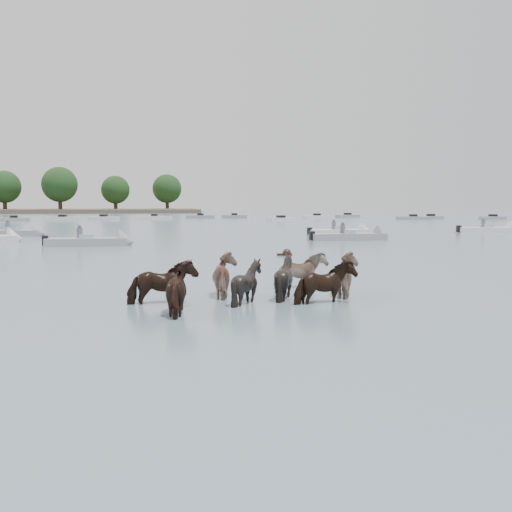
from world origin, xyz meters
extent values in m
plane|color=#4A5D6B|center=(0.00, 0.00, 0.00)|extent=(400.00, 400.00, 0.00)
imported|color=black|center=(-3.45, 1.93, 0.44)|extent=(1.82, 1.07, 1.44)
imported|color=#7B6453|center=(-1.51, 2.96, 0.47)|extent=(1.73, 1.85, 1.50)
imported|color=black|center=(-0.06, 2.22, 0.46)|extent=(1.73, 1.66, 1.49)
imported|color=#8C745F|center=(0.88, 4.02, 0.42)|extent=(1.79, 1.17, 1.39)
imported|color=black|center=(-2.89, 0.55, 0.47)|extent=(1.70, 1.83, 1.50)
imported|color=black|center=(-1.21, 1.64, 0.43)|extent=(1.51, 1.40, 1.42)
imported|color=black|center=(0.77, 1.19, 0.42)|extent=(1.81, 1.21, 1.40)
imported|color=gray|center=(1.93, 2.42, 0.46)|extent=(1.52, 1.69, 1.49)
sphere|color=black|center=(3.11, 14.97, 0.12)|extent=(0.44, 0.44, 0.44)
cube|color=black|center=(2.86, 14.97, 0.02)|extent=(0.50, 0.22, 0.18)
cone|color=silver|center=(-12.50, 28.28, 0.20)|extent=(1.46, 1.83, 1.60)
cube|color=gray|center=(-7.43, 23.74, 0.20)|extent=(4.88, 1.67, 0.55)
cone|color=gray|center=(-5.00, 23.78, 0.20)|extent=(0.92, 1.61, 1.60)
cube|color=#99ADB7|center=(-7.43, 23.74, 0.55)|extent=(0.82, 1.13, 0.35)
cube|color=black|center=(-9.86, 23.70, 0.35)|extent=(0.36, 0.36, 0.60)
cylinder|color=#595966|center=(-7.83, 23.74, 0.75)|extent=(0.36, 0.36, 0.70)
sphere|color=#595966|center=(-7.83, 23.74, 1.20)|extent=(0.24, 0.24, 0.24)
cube|color=silver|center=(11.63, 32.14, 0.20)|extent=(4.97, 1.75, 0.55)
cone|color=silver|center=(14.09, 32.21, 0.20)|extent=(0.95, 1.63, 1.60)
cube|color=#99ADB7|center=(11.63, 32.14, 0.55)|extent=(0.83, 1.14, 0.35)
cube|color=black|center=(9.17, 32.06, 0.35)|extent=(0.36, 0.36, 0.60)
cylinder|color=#595966|center=(11.23, 32.14, 0.75)|extent=(0.36, 0.36, 0.70)
sphere|color=#595966|center=(11.23, 32.14, 1.20)|extent=(0.24, 0.24, 0.24)
cube|color=gray|center=(10.27, 26.02, 0.20)|extent=(5.37, 1.71, 0.55)
cone|color=gray|center=(12.94, 26.07, 0.20)|extent=(0.93, 1.62, 1.60)
cube|color=#99ADB7|center=(10.27, 26.02, 0.55)|extent=(0.82, 1.14, 0.35)
cube|color=black|center=(7.61, 25.96, 0.35)|extent=(0.36, 0.36, 0.60)
cylinder|color=#595966|center=(9.87, 26.02, 0.75)|extent=(0.36, 0.36, 0.70)
sphere|color=#595966|center=(9.87, 26.02, 1.20)|extent=(0.24, 0.24, 0.24)
cube|color=silver|center=(26.11, 33.88, 0.20)|extent=(5.47, 1.73, 0.55)
cube|color=#99ADB7|center=(26.11, 33.88, 0.55)|extent=(0.83, 1.14, 0.35)
cube|color=black|center=(23.40, 33.94, 0.35)|extent=(0.36, 0.36, 0.60)
cylinder|color=#595966|center=(25.71, 33.88, 0.75)|extent=(0.36, 0.36, 0.70)
sphere|color=#595966|center=(25.71, 33.88, 1.20)|extent=(0.24, 0.24, 0.24)
cube|color=gray|center=(-14.24, 35.79, 0.20)|extent=(4.47, 2.23, 0.55)
cone|color=gray|center=(-12.13, 35.47, 0.20)|extent=(1.13, 1.72, 1.60)
cube|color=#99ADB7|center=(-14.24, 35.79, 0.55)|extent=(0.96, 1.23, 0.35)
cylinder|color=#595966|center=(-14.64, 35.79, 0.75)|extent=(0.36, 0.36, 0.70)
sphere|color=#595966|center=(-14.64, 35.79, 1.20)|extent=(0.24, 0.24, 0.24)
cube|color=gray|center=(-22.46, 74.90, 0.22)|extent=(4.36, 2.68, 0.60)
cube|color=black|center=(-22.46, 74.90, 0.60)|extent=(1.26, 1.26, 0.50)
cube|color=silver|center=(-16.33, 79.26, 0.22)|extent=(5.80, 2.91, 0.60)
cube|color=black|center=(-16.33, 79.26, 0.60)|extent=(1.23, 1.23, 0.50)
cube|color=silver|center=(-10.36, 80.49, 0.22)|extent=(4.87, 2.96, 0.60)
cube|color=black|center=(-10.36, 80.49, 0.60)|extent=(1.28, 1.28, 0.50)
cube|color=silver|center=(-2.52, 82.28, 0.22)|extent=(5.87, 1.96, 0.60)
cube|color=black|center=(-2.52, 82.28, 0.60)|extent=(1.08, 1.08, 0.50)
cube|color=gray|center=(5.33, 86.58, 0.22)|extent=(5.02, 2.49, 0.60)
cube|color=black|center=(5.33, 86.58, 0.60)|extent=(1.19, 1.19, 0.50)
cube|color=gray|center=(11.30, 87.19, 0.22)|extent=(4.55, 2.40, 0.60)
cube|color=black|center=(11.30, 87.19, 0.60)|extent=(1.19, 1.19, 0.50)
cube|color=silver|center=(15.16, 68.02, 0.22)|extent=(4.40, 2.95, 0.60)
cube|color=black|center=(15.16, 68.02, 0.60)|extent=(1.30, 1.30, 0.50)
cube|color=silver|center=(24.56, 81.52, 0.22)|extent=(5.11, 2.34, 0.60)
cube|color=black|center=(24.56, 81.52, 0.60)|extent=(1.16, 1.16, 0.50)
cube|color=gray|center=(31.59, 86.00, 0.22)|extent=(4.88, 3.23, 0.60)
cube|color=black|center=(31.59, 86.00, 0.60)|extent=(1.32, 1.32, 0.50)
cube|color=gray|center=(37.51, 72.22, 0.22)|extent=(5.25, 1.78, 0.60)
cube|color=black|center=(37.51, 72.22, 0.60)|extent=(1.05, 1.05, 0.50)
cube|color=gray|center=(41.49, 74.13, 0.22)|extent=(4.42, 2.40, 0.60)
cube|color=black|center=(41.49, 74.13, 0.60)|extent=(1.20, 1.20, 0.50)
cube|color=gray|center=(49.91, 69.97, 0.22)|extent=(4.15, 1.76, 0.60)
cube|color=black|center=(49.91, 69.97, 0.60)|extent=(1.06, 1.06, 0.50)
cylinder|color=#382619|center=(-39.53, 146.16, 1.87)|extent=(1.00, 1.00, 3.74)
sphere|color=black|center=(-39.53, 146.16, 6.74)|extent=(8.30, 8.30, 8.30)
cylinder|color=#382619|center=(-25.55, 143.59, 2.03)|extent=(1.00, 1.00, 4.06)
sphere|color=black|center=(-25.55, 143.59, 7.33)|extent=(9.02, 9.02, 9.02)
cylinder|color=#382619|center=(-11.96, 150.07, 1.71)|extent=(1.00, 1.00, 3.43)
sphere|color=black|center=(-11.96, 150.07, 6.19)|extent=(7.62, 7.62, 7.62)
cylinder|color=#382619|center=(2.15, 156.18, 1.85)|extent=(1.00, 1.00, 3.71)
sphere|color=black|center=(2.15, 156.18, 6.69)|extent=(8.24, 8.24, 8.24)
camera|label=1|loc=(-3.79, -13.32, 2.63)|focal=40.84mm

